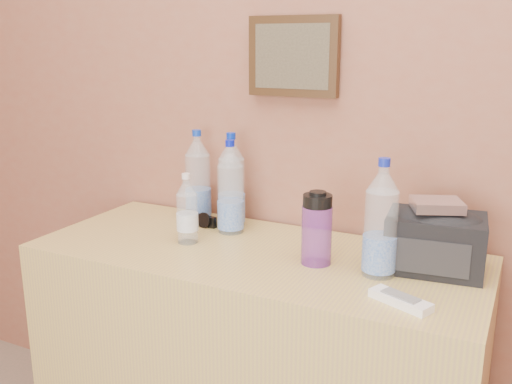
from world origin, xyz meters
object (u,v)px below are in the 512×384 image
at_px(ac_remote, 400,300).
at_px(foil_packet, 437,205).
at_px(nalgene_bottle, 317,228).
at_px(pet_large_c, 230,192).
at_px(pet_large_a, 198,180).
at_px(sunglasses, 199,219).
at_px(pet_small, 187,213).
at_px(dresser, 255,375).
at_px(toiletry_bag, 435,239).
at_px(pet_large_b, 232,185).
at_px(pet_large_d, 381,225).

bearing_deg(ac_remote, foil_packet, 106.36).
bearing_deg(nalgene_bottle, foil_packet, 16.15).
relative_size(pet_large_c, ac_remote, 1.97).
height_order(pet_large_a, sunglasses, pet_large_a).
height_order(pet_large_a, pet_large_c, pet_large_a).
height_order(pet_large_a, pet_small, pet_large_a).
bearing_deg(sunglasses, ac_remote, -13.81).
bearing_deg(dresser, toiletry_bag, 10.33).
bearing_deg(foil_packet, pet_large_c, 175.87).
relative_size(pet_large_c, pet_small, 1.39).
xyz_separation_m(pet_large_c, nalgene_bottle, (0.35, -0.13, -0.03)).
distance_m(pet_large_c, sunglasses, 0.18).
xyz_separation_m(pet_large_b, foil_packet, (0.68, -0.11, 0.05)).
relative_size(pet_large_a, pet_large_c, 1.03).
bearing_deg(sunglasses, pet_large_d, -4.80).
bearing_deg(pet_large_c, pet_large_a, 155.88).
bearing_deg(nalgene_bottle, ac_remote, -30.19).
bearing_deg(pet_large_a, pet_small, -65.99).
bearing_deg(toiletry_bag, foil_packet, -102.45).
bearing_deg(nalgene_bottle, pet_small, -178.01).
xyz_separation_m(pet_large_a, toiletry_bag, (0.82, -0.11, -0.05)).
relative_size(sunglasses, toiletry_bag, 0.56).
bearing_deg(dresser, pet_large_c, 139.94).
height_order(pet_large_c, nalgene_bottle, pet_large_c).
bearing_deg(pet_small, toiletry_bag, 9.04).
bearing_deg(pet_large_b, pet_large_d, -19.99).
relative_size(pet_large_c, toiletry_bag, 1.19).
distance_m(ac_remote, foil_packet, 0.30).
distance_m(pet_large_b, pet_small, 0.22).
relative_size(pet_large_b, toiletry_bag, 1.24).
distance_m(pet_large_b, nalgene_bottle, 0.43).
xyz_separation_m(nalgene_bottle, ac_remote, (0.27, -0.16, -0.09)).
distance_m(pet_large_d, sunglasses, 0.69).
bearing_deg(pet_large_a, pet_large_b, -5.54).
distance_m(nalgene_bottle, foil_packet, 0.33).
bearing_deg(dresser, ac_remote, -19.59).
distance_m(pet_large_a, nalgene_bottle, 0.56).
xyz_separation_m(pet_small, toiletry_bag, (0.72, 0.12, -0.01)).
bearing_deg(pet_large_d, pet_small, -179.07).
bearing_deg(pet_large_b, dresser, -46.36).
bearing_deg(toiletry_bag, dresser, -175.85).
bearing_deg(dresser, pet_large_a, 147.75).
height_order(pet_large_b, sunglasses, pet_large_b).
bearing_deg(ac_remote, pet_large_d, 144.72).
bearing_deg(pet_large_b, pet_large_c, -64.21).
xyz_separation_m(toiletry_bag, foil_packet, (-0.00, -0.01, 0.10)).
distance_m(pet_large_b, foil_packet, 0.69).
height_order(pet_large_c, ac_remote, pet_large_c).
height_order(sunglasses, ac_remote, sunglasses).
xyz_separation_m(pet_large_b, pet_small, (-0.04, -0.21, -0.04)).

